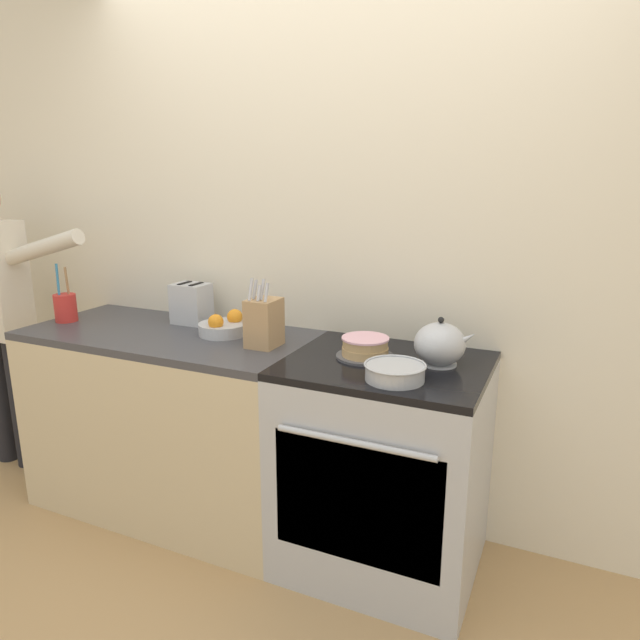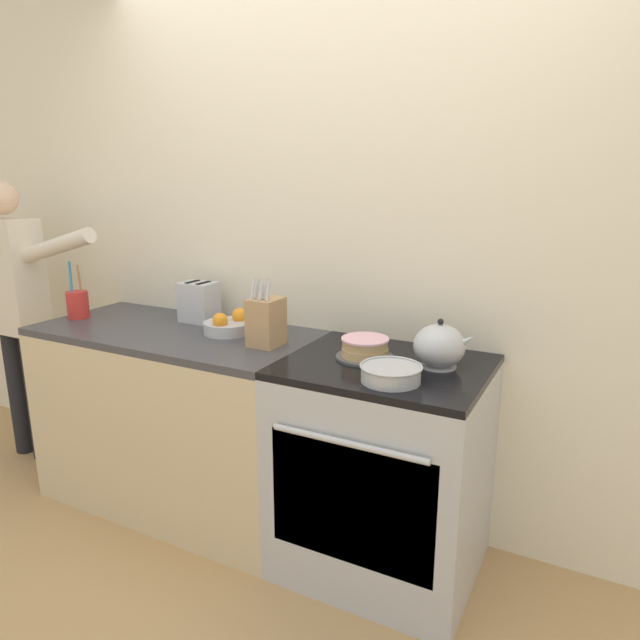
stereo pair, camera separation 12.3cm
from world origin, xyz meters
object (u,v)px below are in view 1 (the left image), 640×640
(layer_cake, at_px, (365,348))
(fruit_bowl, at_px, (224,327))
(stove_range, at_px, (383,466))
(knife_block, at_px, (264,322))
(toaster, at_px, (191,303))
(tea_kettle, at_px, (440,344))
(mixing_bowl, at_px, (395,372))
(utensil_crock, at_px, (65,307))

(layer_cake, height_order, fruit_bowl, fruit_bowl)
(stove_range, bearing_deg, fruit_bowl, 174.77)
(knife_block, height_order, toaster, knife_block)
(layer_cake, relative_size, fruit_bowl, 1.05)
(stove_range, height_order, tea_kettle, tea_kettle)
(mixing_bowl, height_order, toaster, toaster)
(stove_range, xyz_separation_m, utensil_crock, (-1.67, -0.05, 0.52))
(layer_cake, xyz_separation_m, fruit_bowl, (-0.71, 0.05, -0.00))
(stove_range, distance_m, tea_kettle, 0.57)
(tea_kettle, xyz_separation_m, mixing_bowl, (-0.11, -0.24, -0.05))
(fruit_bowl, bearing_deg, knife_block, -17.30)
(fruit_bowl, relative_size, toaster, 1.11)
(stove_range, height_order, mixing_bowl, mixing_bowl)
(mixing_bowl, bearing_deg, fruit_bowl, 164.19)
(tea_kettle, height_order, utensil_crock, utensil_crock)
(mixing_bowl, xyz_separation_m, knife_block, (-0.64, 0.17, 0.07))
(stove_range, bearing_deg, layer_cake, 167.15)
(fruit_bowl, height_order, toaster, toaster)
(layer_cake, height_order, knife_block, knife_block)
(stove_range, relative_size, mixing_bowl, 4.02)
(utensil_crock, bearing_deg, knife_block, 2.00)
(mixing_bowl, relative_size, knife_block, 0.75)
(mixing_bowl, height_order, utensil_crock, utensil_crock)
(knife_block, bearing_deg, stove_range, 0.79)
(knife_block, bearing_deg, fruit_bowl, 162.70)
(tea_kettle, bearing_deg, stove_range, -163.99)
(tea_kettle, relative_size, knife_block, 0.80)
(stove_range, xyz_separation_m, layer_cake, (-0.10, 0.02, 0.49))
(layer_cake, xyz_separation_m, utensil_crock, (-1.57, -0.07, 0.03))
(utensil_crock, xyz_separation_m, toaster, (0.60, 0.23, 0.03))
(toaster, bearing_deg, knife_block, -20.36)
(layer_cake, distance_m, utensil_crock, 1.57)
(utensil_crock, bearing_deg, tea_kettle, 3.18)
(layer_cake, relative_size, knife_block, 0.78)
(stove_range, xyz_separation_m, knife_block, (-0.55, -0.01, 0.56))
(mixing_bowl, height_order, knife_block, knife_block)
(mixing_bowl, xyz_separation_m, fruit_bowl, (-0.90, 0.25, 0.00))
(tea_kettle, relative_size, mixing_bowl, 1.07)
(stove_range, bearing_deg, utensil_crock, -178.39)
(stove_range, height_order, utensil_crock, utensil_crock)
(utensil_crock, relative_size, fruit_bowl, 1.30)
(tea_kettle, relative_size, fruit_bowl, 1.07)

